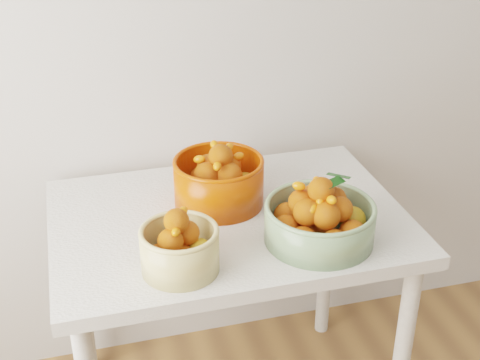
# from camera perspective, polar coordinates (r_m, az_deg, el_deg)

# --- Properties ---
(table) EXTENTS (1.00, 0.70, 0.75)m
(table) POSITION_cam_1_polar(r_m,az_deg,el_deg) (1.95, -0.95, -5.47)
(table) COLOR silver
(table) RESTS_ON ground
(bowl_cream) EXTENTS (0.26, 0.26, 0.17)m
(bowl_cream) POSITION_cam_1_polar(r_m,az_deg,el_deg) (1.66, -5.18, -5.80)
(bowl_cream) COLOR #D0B774
(bowl_cream) RESTS_ON table
(bowl_green) EXTENTS (0.36, 0.36, 0.19)m
(bowl_green) POSITION_cam_1_polar(r_m,az_deg,el_deg) (1.77, 6.77, -3.33)
(bowl_green) COLOR gray
(bowl_green) RESTS_ON table
(bowl_orange) EXTENTS (0.32, 0.32, 0.19)m
(bowl_orange) POSITION_cam_1_polar(r_m,az_deg,el_deg) (1.93, -1.80, -0.03)
(bowl_orange) COLOR #C93305
(bowl_orange) RESTS_ON table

